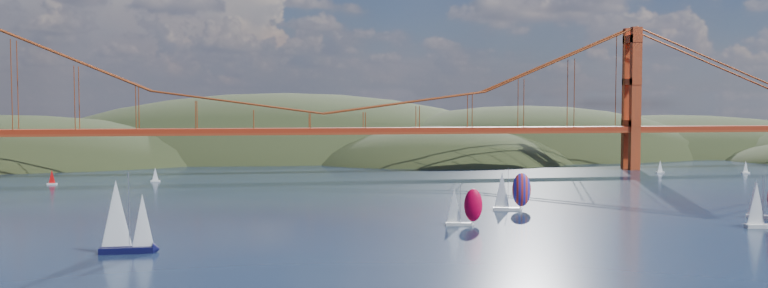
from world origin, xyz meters
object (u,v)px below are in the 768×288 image
(sloop_navy, at_px, (124,217))
(racer_1, at_px, (767,204))
(racer_2, at_px, (766,198))
(racer_rwb, at_px, (511,190))
(racer_0, at_px, (463,206))

(sloop_navy, bearing_deg, racer_1, 1.90)
(racer_2, bearing_deg, racer_rwb, -168.44)
(racer_1, height_order, racer_rwb, racer_1)
(sloop_navy, distance_m, racer_0, 67.53)
(sloop_navy, bearing_deg, racer_2, 6.68)
(racer_2, bearing_deg, sloop_navy, -139.27)
(racer_0, xyz_separation_m, racer_rwb, (17.22, 19.52, 0.69))
(racer_1, distance_m, racer_rwb, 54.46)
(racer_rwb, bearing_deg, racer_1, -23.59)
(racer_2, relative_size, racer_rwb, 0.93)
(sloop_navy, xyz_separation_m, racer_0, (64.91, 18.52, -2.00))
(racer_1, bearing_deg, racer_rwb, 151.42)
(sloop_navy, height_order, racer_rwb, sloop_navy)
(racer_0, height_order, racer_1, racer_1)
(sloop_navy, relative_size, racer_rwb, 1.36)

